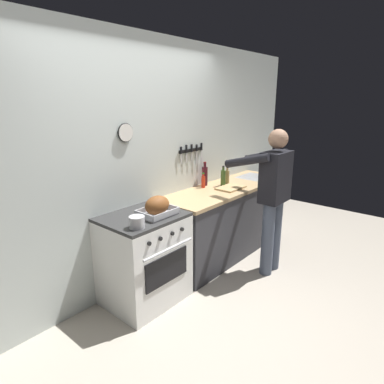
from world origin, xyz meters
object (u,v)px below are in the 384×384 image
at_px(bottle_hot_sauce, 203,182).
at_px(bottle_vinegar, 227,177).
at_px(roasting_pan, 157,207).
at_px(saucepan, 137,222).
at_px(bottle_wine_red, 205,176).
at_px(cutting_board, 231,188).
at_px(person_cook, 273,193).
at_px(bottle_olive_oil, 223,178).
at_px(stove, 144,259).

xyz_separation_m(bottle_hot_sauce, bottle_vinegar, (0.32, -0.13, 0.02)).
xyz_separation_m(roasting_pan, saucepan, (-0.33, -0.10, -0.04)).
distance_m(saucepan, bottle_wine_red, 1.57).
relative_size(bottle_hot_sauce, bottle_vinegar, 0.80).
bearing_deg(cutting_board, person_cook, -91.97).
bearing_deg(cutting_board, bottle_wine_red, 104.24).
xyz_separation_m(saucepan, bottle_vinegar, (1.73, 0.26, 0.04)).
bearing_deg(bottle_vinegar, bottle_hot_sauce, 157.42).
distance_m(roasting_pan, bottle_hot_sauce, 1.12).
height_order(person_cook, bottle_olive_oil, person_cook).
xyz_separation_m(bottle_hot_sauce, bottle_olive_oil, (0.22, -0.15, 0.03)).
bearing_deg(cutting_board, bottle_vinegar, 47.96).
relative_size(bottle_olive_oil, bottle_vinegar, 1.12).
bearing_deg(cutting_board, bottle_hot_sauce, 122.79).
height_order(person_cook, bottle_wine_red, person_cook).
bearing_deg(bottle_hot_sauce, bottle_wine_red, 29.16).
bearing_deg(roasting_pan, stove, 133.97).
bearing_deg(saucepan, cutting_board, 3.78).
distance_m(person_cook, cutting_board, 0.57).
bearing_deg(bottle_hot_sauce, cutting_board, -57.21).
distance_m(stove, bottle_wine_red, 1.42).
bearing_deg(stove, person_cook, -26.36).
xyz_separation_m(roasting_pan, cutting_board, (1.26, 0.01, -0.08)).
distance_m(roasting_pan, bottle_vinegar, 1.41).
relative_size(cutting_board, bottle_olive_oil, 1.38).
bearing_deg(bottle_olive_oil, saucepan, -171.37).
bearing_deg(bottle_wine_red, bottle_hot_sauce, -150.84).
height_order(cutting_board, bottle_hot_sauce, bottle_hot_sauce).
bearing_deg(person_cook, roasting_pan, 52.01).
bearing_deg(bottle_olive_oil, person_cook, -94.12).
height_order(cutting_board, bottle_vinegar, bottle_vinegar).
bearing_deg(stove, saucepan, -139.55).
relative_size(cutting_board, bottle_wine_red, 1.19).
bearing_deg(bottle_vinegar, roasting_pan, -173.35).
xyz_separation_m(bottle_wine_red, bottle_vinegar, (0.22, -0.19, -0.03)).
height_order(cutting_board, bottle_wine_red, bottle_wine_red).
xyz_separation_m(stove, bottle_olive_oil, (1.39, 0.05, 0.56)).
height_order(roasting_pan, bottle_wine_red, bottle_wine_red).
height_order(stove, bottle_olive_oil, bottle_olive_oil).
distance_m(bottle_hot_sauce, bottle_wine_red, 0.12).
bearing_deg(saucepan, roasting_pan, 15.97).
height_order(saucepan, bottle_wine_red, bottle_wine_red).
bearing_deg(saucepan, bottle_olive_oil, 8.63).
distance_m(bottle_hot_sauce, bottle_vinegar, 0.35).
relative_size(bottle_olive_oil, bottle_wine_red, 0.86).
relative_size(person_cook, bottle_wine_red, 5.48).
relative_size(roasting_pan, bottle_hot_sauce, 1.88).
bearing_deg(stove, bottle_wine_red, 11.05).
bearing_deg(cutting_board, bottle_olive_oil, 77.38).
bearing_deg(bottle_olive_oil, roasting_pan, -173.32).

